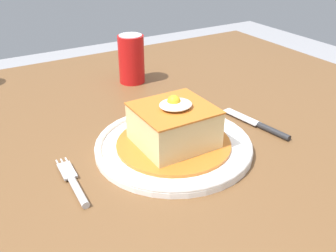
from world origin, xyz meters
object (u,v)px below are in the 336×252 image
object	(u,v)px
soda_can	(131,59)
fork	(75,184)
main_plate	(174,145)
knife	(264,127)

from	to	relation	value
soda_can	fork	bearing A→B (deg)	-127.56
main_plate	knife	world-z (taller)	main_plate
knife	soda_can	size ratio (longest dim) A/B	1.33
main_plate	soda_can	bearing A→B (deg)	76.27
knife	soda_can	world-z (taller)	soda_can
main_plate	soda_can	distance (m)	0.36
main_plate	fork	xyz separation A→B (m)	(-0.19, -0.02, -0.00)
main_plate	fork	distance (m)	0.20
fork	knife	world-z (taller)	same
soda_can	main_plate	bearing A→B (deg)	-103.73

